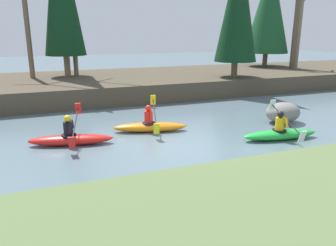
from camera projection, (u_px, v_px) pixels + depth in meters
The scene contains 12 objects.
ground_plane at pixel (185, 148), 10.49m from camera, with size 90.00×90.00×0.00m, color slate.
riverbank_far at pixel (115, 84), 19.88m from camera, with size 44.00×8.30×0.99m.
conifer_tree_mid_left at pixel (238, 3), 18.32m from camera, with size 2.42×2.42×7.38m.
conifer_tree_centre at pixel (269, 8), 24.23m from camera, with size 3.29×3.29×7.60m.
bare_tree_upstream at pixel (27, 21), 18.29m from camera, with size 3.67×3.63×6.67m.
bare_tree_mid_upstream at pixel (73, 17), 19.36m from camera, with size 3.97×3.92×7.24m.
bare_tree_mid_downstream at pixel (295, 22), 23.28m from camera, with size 3.77×3.73×6.86m.
bare_tree_downstream at pixel (299, 26), 23.27m from camera, with size 3.50×3.46×6.35m.
kayaker_lead at pixel (281, 133), 11.26m from camera, with size 2.80×2.07×1.20m.
kayaker_middle at pixel (151, 126), 12.14m from camera, with size 2.78×2.04×1.20m.
kayaker_trailing at pixel (71, 138), 10.71m from camera, with size 2.79×2.05×1.20m.
boulder_midstream at pixel (283, 113), 13.31m from camera, with size 1.46×1.14×0.83m.
Camera 1 is at (-4.06, -9.03, 3.59)m, focal length 35.00 mm.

